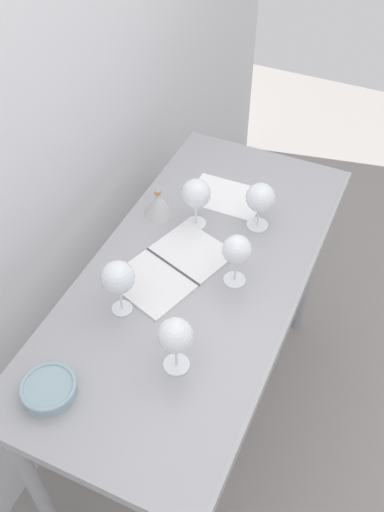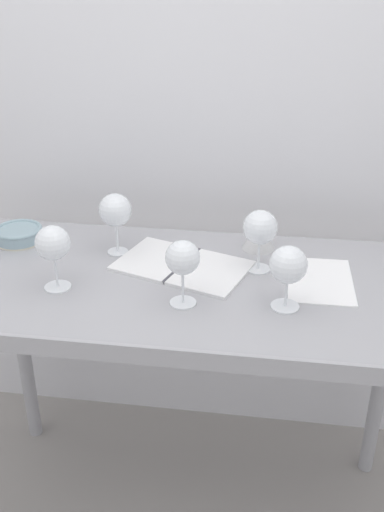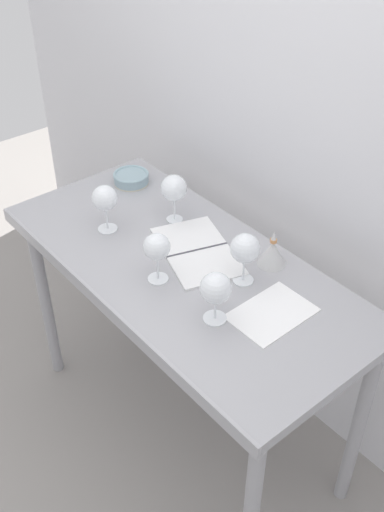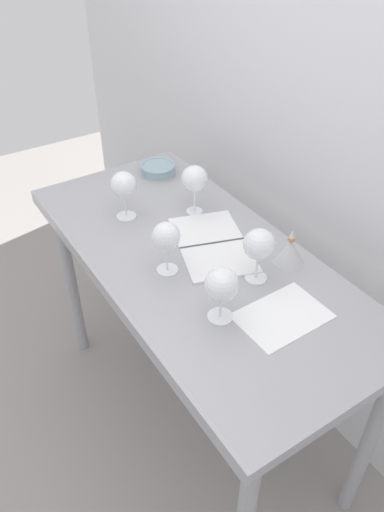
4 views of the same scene
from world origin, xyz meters
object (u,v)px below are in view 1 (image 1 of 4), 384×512
Objects in this scene: wine_glass_near_center at (237,251)px; wine_glass_near_right at (260,198)px; wine_glass_far_right at (196,195)px; open_notebook at (172,267)px; wine_glass_far_left at (118,278)px; tasting_bowl at (49,389)px; wine_glass_near_left at (176,337)px; decanter_funnel at (158,203)px; tasting_sheet_upper at (226,196)px.

wine_glass_near_right is at bearing 4.27° from wine_glass_near_center.
wine_glass_near_center is at bearing -130.95° from wine_glass_far_right.
wine_glass_near_right is 0.36m from open_notebook.
tasting_bowl is at bearing 174.64° from wine_glass_far_left.
wine_glass_near_left is 1.39× the size of decanter_funnel.
decanter_funnel is at bearing 133.98° from tasting_sheet_upper.
open_notebook is (-0.22, -0.02, -0.12)m from wine_glass_far_right.
open_notebook is 0.26m from decanter_funnel.
decanter_funnel is at bearing 92.16° from wine_glass_far_right.
wine_glass_near_center is at bearing -47.22° from wine_glass_far_left.
tasting_bowl is (-0.53, 0.09, 0.02)m from open_notebook.
wine_glass_near_center is 0.24m from open_notebook.
wine_glass_near_right is 0.94× the size of wine_glass_near_left.
wine_glass_far_right is at bearing -5.97° from tasting_bowl.
tasting_bowl is (-0.92, 0.12, 0.02)m from tasting_sheet_upper.
wine_glass_near_right is at bearing -12.44° from open_notebook.
open_notebook is at bearing -10.00° from tasting_bowl.
tasting_sheet_upper is 1.76× the size of tasting_bowl.
wine_glass_far_left is 0.73× the size of tasting_sheet_upper.
wine_glass_far_right is 0.70× the size of tasting_sheet_upper.
wine_glass_near_left is at bearing -161.30° from wine_glass_far_right.
open_notebook is at bearing -16.96° from wine_glass_far_left.
tasting_sheet_upper is 1.96× the size of decanter_funnel.
wine_glass_far_left reaches higher than tasting_bowl.
wine_glass_far_left is 1.05× the size of wine_glass_near_center.
decanter_funnel is (-0.01, 0.14, -0.08)m from wine_glass_far_right.
wine_glass_near_center reaches higher than open_notebook.
wine_glass_far_right is at bearing -6.43° from wine_glass_far_left.
tasting_sheet_upper is at bearing 11.11° from wine_glass_near_left.
wine_glass_near_center reaches higher than tasting_sheet_upper.
decanter_funnel is (0.18, 0.35, -0.08)m from wine_glass_near_center.
wine_glass_far_right reaches higher than decanter_funnel.
wine_glass_near_center is at bearing -117.06° from decanter_funnel.
wine_glass_far_right is (0.53, 0.18, -0.00)m from wine_glass_near_left.
tasting_sheet_upper is (0.71, 0.14, -0.13)m from wine_glass_near_left.
decanter_funnel is at bearing 54.51° from open_notebook.
wine_glass_near_center is 1.36× the size of decanter_funnel.
decanter_funnel is (0.21, 0.15, 0.04)m from open_notebook.
wine_glass_near_right is 0.26m from wine_glass_near_center.
wine_glass_far_left is 1.04× the size of wine_glass_far_right.
decanter_funnel is (-0.08, 0.33, -0.07)m from wine_glass_near_right.
tasting_bowl is 0.75m from decanter_funnel.
open_notebook is (-0.03, 0.20, -0.12)m from wine_glass_near_center.
wine_glass_near_right reaches higher than tasting_bowl.
open_notebook reaches higher than tasting_sheet_upper.
wine_glass_far_left is at bearing 154.43° from wine_glass_near_right.
wine_glass_far_left is 1.03× the size of wine_glass_near_left.
wine_glass_near_left is 1.00× the size of wine_glass_far_right.
wine_glass_far_right is (-0.08, 0.19, 0.01)m from wine_glass_near_right.
wine_glass_near_left reaches higher than open_notebook.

